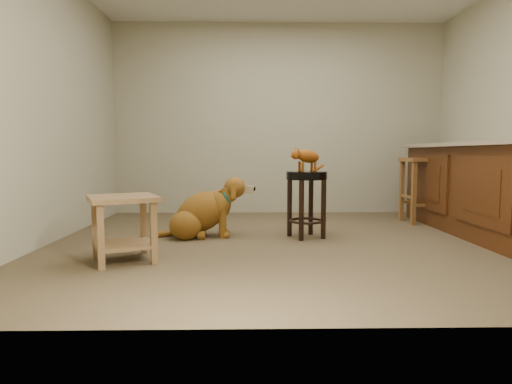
{
  "coord_description": "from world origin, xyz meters",
  "views": [
    {
      "loc": [
        -0.42,
        -3.95,
        0.83
      ],
      "look_at": [
        -0.34,
        0.23,
        0.45
      ],
      "focal_mm": 30.0,
      "sensor_mm": 36.0,
      "label": 1
    }
  ],
  "objects_px": {
    "padded_stool": "(306,191)",
    "wood_stool": "(421,189)",
    "golden_retriever": "(203,213)",
    "tabby_kitten": "(306,157)",
    "side_table": "(123,218)"
  },
  "relations": [
    {
      "from": "padded_stool",
      "to": "wood_stool",
      "type": "xyz_separation_m",
      "value": [
        1.49,
        0.88,
        -0.06
      ]
    },
    {
      "from": "padded_stool",
      "to": "golden_retriever",
      "type": "relative_size",
      "value": 0.65
    },
    {
      "from": "tabby_kitten",
      "to": "wood_stool",
      "type": "bearing_deg",
      "value": 8.72
    },
    {
      "from": "side_table",
      "to": "golden_retriever",
      "type": "distance_m",
      "value": 1.09
    },
    {
      "from": "padded_stool",
      "to": "tabby_kitten",
      "type": "distance_m",
      "value": 0.33
    },
    {
      "from": "tabby_kitten",
      "to": "side_table",
      "type": "bearing_deg",
      "value": -170.92
    },
    {
      "from": "wood_stool",
      "to": "tabby_kitten",
      "type": "bearing_deg",
      "value": -149.6
    },
    {
      "from": "wood_stool",
      "to": "side_table",
      "type": "bearing_deg",
      "value": -149.43
    },
    {
      "from": "side_table",
      "to": "tabby_kitten",
      "type": "relative_size",
      "value": 1.79
    },
    {
      "from": "side_table",
      "to": "tabby_kitten",
      "type": "bearing_deg",
      "value": 30.75
    },
    {
      "from": "golden_retriever",
      "to": "tabby_kitten",
      "type": "distance_m",
      "value": 1.16
    },
    {
      "from": "side_table",
      "to": "padded_stool",
      "type": "bearing_deg",
      "value": 30.67
    },
    {
      "from": "golden_retriever",
      "to": "tabby_kitten",
      "type": "bearing_deg",
      "value": -6.92
    },
    {
      "from": "side_table",
      "to": "wood_stool",
      "type": "bearing_deg",
      "value": 30.57
    },
    {
      "from": "tabby_kitten",
      "to": "golden_retriever",
      "type": "bearing_deg",
      "value": 155.32
    }
  ]
}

